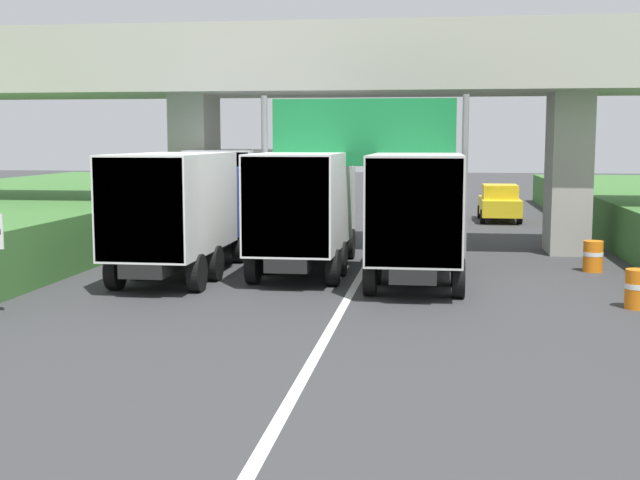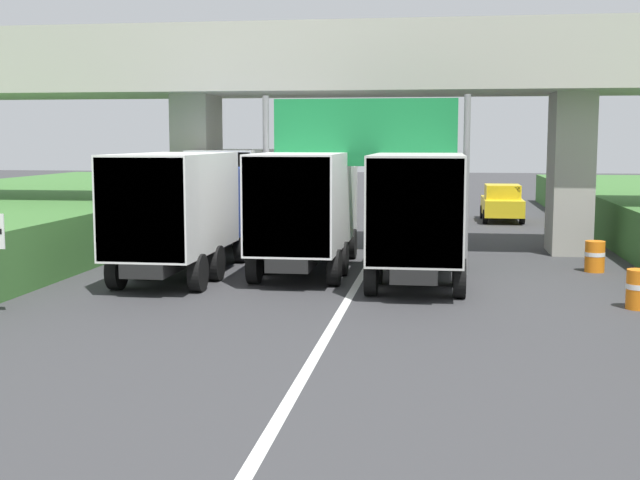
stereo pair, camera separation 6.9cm
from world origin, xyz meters
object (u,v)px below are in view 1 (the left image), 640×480
Objects in this scene: construction_barrel_3 at (638,289)px; overhead_highway_sign at (363,143)px; truck_green at (417,210)px; truck_white at (306,205)px; construction_barrel_4 at (593,256)px; car_yellow at (499,203)px; construction_barrel_5 at (562,235)px; truck_silver at (240,190)px; car_red at (314,191)px; truck_blue at (182,207)px.

overhead_highway_sign is at bearing 146.70° from construction_barrel_3.
truck_green is at bearing -39.51° from overhead_highway_sign.
construction_barrel_4 is (8.23, 1.07, -1.47)m from truck_white.
truck_green reaches higher than construction_barrel_4.
truck_white is at bearing -112.45° from car_yellow.
overhead_highway_sign is 6.53× the size of construction_barrel_3.
overhead_highway_sign is 6.53× the size of construction_barrel_5.
overhead_highway_sign reaches higher than construction_barrel_5.
truck_green is 9.27m from construction_barrel_5.
overhead_highway_sign reaches higher than construction_barrel_4.
truck_silver is at bearing 130.67° from truck_green.
truck_silver reaches higher than car_yellow.
truck_white reaches higher than construction_barrel_4.
truck_silver is at bearing -90.96° from car_red.
truck_blue is at bearing -168.09° from construction_barrel_4.
truck_white is (-3.20, 1.26, 0.00)m from truck_green.
construction_barrel_4 is (-0.03, 5.39, 0.00)m from construction_barrel_3.
construction_barrel_3 and construction_barrel_4 have the same top height.
car_red is at bearing 101.58° from overhead_highway_sign.
construction_barrel_5 is (1.48, -9.60, -0.40)m from car_yellow.
truck_silver is 1.78× the size of car_red.
overhead_highway_sign reaches higher than car_red.
truck_silver is 17.20m from car_red.
truck_blue is at bearing -88.41° from truck_silver.
truck_green and truck_blue have the same top height.
car_yellow is (3.43, 17.32, -1.08)m from truck_green.
truck_white is at bearing -61.85° from truck_silver.
truck_blue is 1.78× the size of car_red.
truck_blue reaches higher than car_yellow.
truck_white reaches higher than car_red.
car_yellow is (10.14, 9.51, -1.08)m from truck_silver.
overhead_highway_sign is at bearing -107.34° from car_yellow.
truck_silver reaches higher than construction_barrel_4.
car_yellow and car_red have the same top height.
car_yellow is at bearing -37.86° from car_red.
truck_white is 1.78× the size of car_red.
truck_blue is 7.91m from truck_silver.
truck_green is 5.73m from construction_barrel_4.
overhead_highway_sign is 2.70m from truck_green.
car_yellow is at bearing 67.55° from truck_white.
overhead_highway_sign is 17.02m from car_yellow.
car_red is at bearing 116.82° from construction_barrel_4.
construction_barrel_5 is at bearing 38.53° from truck_white.
overhead_highway_sign is at bearing -135.25° from construction_barrel_5.
truck_blue is 1.78× the size of car_yellow.
truck_white is 9.43m from construction_barrel_3.
truck_white is at bearing -178.72° from overhead_highway_sign.
truck_blue is 1.00× the size of truck_white.
car_yellow is (5.00, 16.02, -2.84)m from overhead_highway_sign.
truck_blue is 20.07m from car_yellow.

